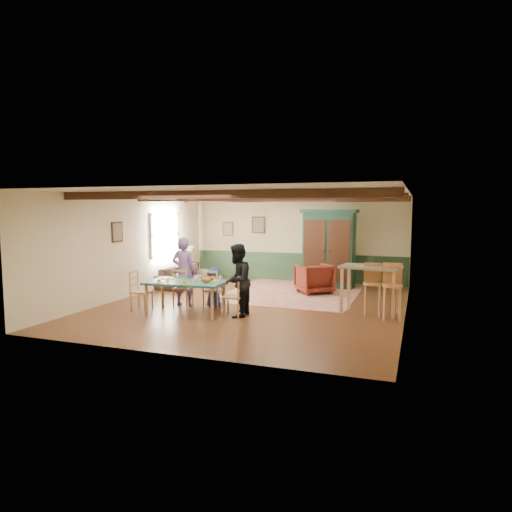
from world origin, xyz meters
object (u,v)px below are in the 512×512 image
(dining_chair_far_left, at_px, (183,287))
(bar_stool_left, at_px, (372,290))
(cat, at_px, (206,279))
(person_man, at_px, (184,271))
(bar_stool_right, at_px, (392,292))
(dining_chair_end_left, at_px, (141,291))
(person_woman, at_px, (237,281))
(counter_table, at_px, (370,290))
(armoire, at_px, (329,249))
(armchair, at_px, (314,279))
(end_table, at_px, (190,272))
(sofa, at_px, (183,276))
(table_lamp, at_px, (190,255))
(dining_table, at_px, (186,297))
(dining_chair_far_right, at_px, (213,289))
(person_child, at_px, (214,287))
(dining_chair_end_right, at_px, (233,296))

(dining_chair_far_left, relative_size, bar_stool_left, 0.80)
(bar_stool_left, bearing_deg, cat, -166.04)
(dining_chair_far_left, height_order, person_man, person_man)
(bar_stool_right, bearing_deg, dining_chair_end_left, -174.34)
(person_woman, height_order, counter_table, person_woman)
(dining_chair_end_left, xyz_separation_m, armoire, (3.46, 4.57, 0.70))
(dining_chair_end_left, bearing_deg, person_man, -43.15)
(armchair, distance_m, counter_table, 2.63)
(dining_chair_far_left, relative_size, end_table, 1.55)
(sofa, xyz_separation_m, bar_stool_left, (5.77, -1.99, 0.28))
(end_table, distance_m, counter_table, 6.52)
(bar_stool_left, bearing_deg, dining_chair_end_left, -172.06)
(sofa, distance_m, table_lamp, 1.05)
(person_woman, xyz_separation_m, counter_table, (2.68, 1.28, -0.26))
(dining_table, relative_size, cat, 5.00)
(dining_chair_far_left, height_order, sofa, dining_chair_far_left)
(end_table, distance_m, bar_stool_right, 7.15)
(dining_table, relative_size, end_table, 2.93)
(armchair, height_order, counter_table, counter_table)
(end_table, bearing_deg, armoire, 5.41)
(dining_table, relative_size, person_woman, 1.09)
(dining_table, relative_size, person_man, 1.04)
(dining_chair_far_right, xyz_separation_m, bar_stool_right, (4.05, 0.25, 0.14))
(person_woman, distance_m, person_child, 1.17)
(armchair, xyz_separation_m, table_lamp, (-4.22, 0.70, 0.46))
(dining_chair_end_right, height_order, armchair, dining_chair_end_right)
(dining_chair_end_left, bearing_deg, end_table, 8.38)
(person_man, distance_m, armoire, 4.69)
(dining_chair_far_left, bearing_deg, bar_stool_right, 179.14)
(dining_table, bearing_deg, cat, -5.78)
(person_child, height_order, end_table, person_child)
(dining_table, distance_m, table_lamp, 4.59)
(person_man, bearing_deg, person_woman, 154.13)
(sofa, bearing_deg, dining_chair_far_right, -136.12)
(armchair, height_order, bar_stool_right, bar_stool_right)
(dining_chair_far_left, height_order, end_table, dining_chair_far_left)
(dining_chair_end_left, bearing_deg, table_lamp, 8.38)
(dining_chair_far_left, distance_m, bar_stool_left, 4.42)
(dining_chair_far_right, height_order, armoire, armoire)
(armoire, bearing_deg, dining_table, -115.64)
(end_table, bearing_deg, dining_table, -63.18)
(dining_chair_end_right, height_order, bar_stool_right, bar_stool_right)
(counter_table, bearing_deg, armoire, 116.06)
(armoire, bearing_deg, bar_stool_right, -58.09)
(dining_table, distance_m, person_child, 0.87)
(dining_table, bearing_deg, person_man, 121.09)
(bar_stool_left, distance_m, bar_stool_right, 0.50)
(dining_chair_end_left, height_order, bar_stool_left, bar_stool_left)
(person_man, distance_m, bar_stool_left, 4.42)
(cat, bearing_deg, person_woman, 8.13)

